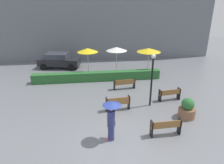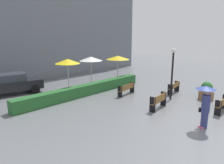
{
  "view_description": "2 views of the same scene",
  "coord_description": "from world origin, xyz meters",
  "px_view_note": "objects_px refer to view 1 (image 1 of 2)",
  "views": [
    {
      "loc": [
        -1.29,
        -8.66,
        6.45
      ],
      "look_at": [
        0.54,
        5.47,
        0.93
      ],
      "focal_mm": 33.01,
      "sensor_mm": 36.0,
      "label": 1
    },
    {
      "loc": [
        -10.04,
        -3.23,
        4.35
      ],
      "look_at": [
        -0.94,
        5.29,
        1.54
      ],
      "focal_mm": 33.33,
      "sensor_mm": 36.0,
      "label": 2
    }
  ],
  "objects_px": {
    "bench_mid_center": "(118,103)",
    "patio_umbrella_white": "(117,49)",
    "patio_umbrella_yellow": "(88,50)",
    "bench_back_row": "(124,83)",
    "parked_car": "(59,60)",
    "planter_pot": "(187,109)",
    "pedestrian_with_umbrella": "(111,117)",
    "bench_near_right": "(166,126)",
    "patio_umbrella_yellow_far": "(149,50)",
    "bench_far_right": "(170,94)",
    "lamp_post": "(152,75)"
  },
  "relations": [
    {
      "from": "bench_back_row",
      "to": "planter_pot",
      "type": "distance_m",
      "value": 5.55
    },
    {
      "from": "bench_near_right",
      "to": "patio_umbrella_white",
      "type": "height_order",
      "value": "patio_umbrella_white"
    },
    {
      "from": "bench_back_row",
      "to": "bench_mid_center",
      "type": "bearing_deg",
      "value": -107.44
    },
    {
      "from": "patio_umbrella_yellow",
      "to": "parked_car",
      "type": "height_order",
      "value": "patio_umbrella_yellow"
    },
    {
      "from": "patio_umbrella_yellow",
      "to": "parked_car",
      "type": "relative_size",
      "value": 0.59
    },
    {
      "from": "bench_far_right",
      "to": "parked_car",
      "type": "distance_m",
      "value": 12.31
    },
    {
      "from": "pedestrian_with_umbrella",
      "to": "lamp_post",
      "type": "distance_m",
      "value": 4.57
    },
    {
      "from": "bench_near_right",
      "to": "patio_umbrella_yellow",
      "type": "distance_m",
      "value": 10.59
    },
    {
      "from": "bench_far_right",
      "to": "pedestrian_with_umbrella",
      "type": "relative_size",
      "value": 0.79
    },
    {
      "from": "patio_umbrella_yellow",
      "to": "patio_umbrella_yellow_far",
      "type": "height_order",
      "value": "patio_umbrella_yellow"
    },
    {
      "from": "bench_back_row",
      "to": "patio_umbrella_white",
      "type": "bearing_deg",
      "value": 90.84
    },
    {
      "from": "bench_back_row",
      "to": "patio_umbrella_yellow_far",
      "type": "xyz_separation_m",
      "value": [
        2.93,
        3.49,
        1.82
      ]
    },
    {
      "from": "bench_back_row",
      "to": "patio_umbrella_yellow_far",
      "type": "distance_m",
      "value": 4.91
    },
    {
      "from": "patio_umbrella_yellow_far",
      "to": "patio_umbrella_white",
      "type": "bearing_deg",
      "value": 172.45
    },
    {
      "from": "planter_pot",
      "to": "patio_umbrella_white",
      "type": "bearing_deg",
      "value": 108.9
    },
    {
      "from": "bench_mid_center",
      "to": "parked_car",
      "type": "bearing_deg",
      "value": 115.47
    },
    {
      "from": "bench_near_right",
      "to": "patio_umbrella_yellow",
      "type": "bearing_deg",
      "value": 110.95
    },
    {
      "from": "bench_far_right",
      "to": "patio_umbrella_yellow_far",
      "type": "distance_m",
      "value": 6.18
    },
    {
      "from": "bench_near_right",
      "to": "pedestrian_with_umbrella",
      "type": "relative_size",
      "value": 0.8
    },
    {
      "from": "bench_mid_center",
      "to": "pedestrian_with_umbrella",
      "type": "bearing_deg",
      "value": -105.09
    },
    {
      "from": "planter_pot",
      "to": "parked_car",
      "type": "distance_m",
      "value": 14.17
    },
    {
      "from": "bench_mid_center",
      "to": "patio_umbrella_yellow",
      "type": "xyz_separation_m",
      "value": [
        -1.7,
        6.76,
        1.94
      ]
    },
    {
      "from": "patio_umbrella_yellow_far",
      "to": "pedestrian_with_umbrella",
      "type": "bearing_deg",
      "value": -116.03
    },
    {
      "from": "pedestrian_with_umbrella",
      "to": "parked_car",
      "type": "bearing_deg",
      "value": 106.99
    },
    {
      "from": "patio_umbrella_white",
      "to": "pedestrian_with_umbrella",
      "type": "bearing_deg",
      "value": -99.95
    },
    {
      "from": "patio_umbrella_yellow",
      "to": "bench_back_row",
      "type": "bearing_deg",
      "value": -51.14
    },
    {
      "from": "bench_mid_center",
      "to": "patio_umbrella_white",
      "type": "distance_m",
      "value": 7.54
    },
    {
      "from": "lamp_post",
      "to": "patio_umbrella_yellow_far",
      "type": "xyz_separation_m",
      "value": [
        1.74,
        6.46,
        0.13
      ]
    },
    {
      "from": "bench_near_right",
      "to": "patio_umbrella_yellow_far",
      "type": "distance_m",
      "value": 10.16
    },
    {
      "from": "bench_far_right",
      "to": "patio_umbrella_white",
      "type": "height_order",
      "value": "patio_umbrella_white"
    },
    {
      "from": "bench_back_row",
      "to": "patio_umbrella_white",
      "type": "relative_size",
      "value": 0.69
    },
    {
      "from": "bench_back_row",
      "to": "pedestrian_with_umbrella",
      "type": "relative_size",
      "value": 0.87
    },
    {
      "from": "bench_back_row",
      "to": "bench_near_right",
      "type": "bearing_deg",
      "value": -81.23
    },
    {
      "from": "pedestrian_with_umbrella",
      "to": "patio_umbrella_yellow_far",
      "type": "bearing_deg",
      "value": 63.97
    },
    {
      "from": "bench_mid_center",
      "to": "patio_umbrella_white",
      "type": "height_order",
      "value": "patio_umbrella_white"
    },
    {
      "from": "patio_umbrella_yellow_far",
      "to": "parked_car",
      "type": "bearing_deg",
      "value": 160.92
    },
    {
      "from": "bench_far_right",
      "to": "parked_car",
      "type": "xyz_separation_m",
      "value": [
        -8.5,
        8.9,
        0.32
      ]
    },
    {
      "from": "patio_umbrella_yellow",
      "to": "patio_umbrella_yellow_far",
      "type": "xyz_separation_m",
      "value": [
        5.68,
        0.08,
        -0.16
      ]
    },
    {
      "from": "bench_near_right",
      "to": "pedestrian_with_umbrella",
      "type": "xyz_separation_m",
      "value": [
        -2.81,
        0.04,
        0.76
      ]
    },
    {
      "from": "bench_far_right",
      "to": "bench_back_row",
      "type": "bearing_deg",
      "value": 138.91
    },
    {
      "from": "bench_back_row",
      "to": "planter_pot",
      "type": "height_order",
      "value": "planter_pot"
    },
    {
      "from": "pedestrian_with_umbrella",
      "to": "lamp_post",
      "type": "xyz_separation_m",
      "value": [
        3.03,
        3.31,
        0.88
      ]
    },
    {
      "from": "bench_far_right",
      "to": "patio_umbrella_white",
      "type": "relative_size",
      "value": 0.62
    },
    {
      "from": "lamp_post",
      "to": "patio_umbrella_yellow_far",
      "type": "height_order",
      "value": "lamp_post"
    },
    {
      "from": "bench_mid_center",
      "to": "parked_car",
      "type": "relative_size",
      "value": 0.36
    },
    {
      "from": "patio_umbrella_yellow",
      "to": "parked_car",
      "type": "bearing_deg",
      "value": 134.15
    },
    {
      "from": "planter_pot",
      "to": "patio_umbrella_yellow",
      "type": "bearing_deg",
      "value": 124.72
    },
    {
      "from": "patio_umbrella_yellow",
      "to": "planter_pot",
      "type": "bearing_deg",
      "value": -55.28
    },
    {
      "from": "bench_back_row",
      "to": "planter_pot",
      "type": "xyz_separation_m",
      "value": [
        2.9,
        -4.73,
        0.05
      ]
    },
    {
      "from": "bench_back_row",
      "to": "patio_umbrella_yellow",
      "type": "xyz_separation_m",
      "value": [
        -2.75,
        3.41,
        1.98
      ]
    }
  ]
}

